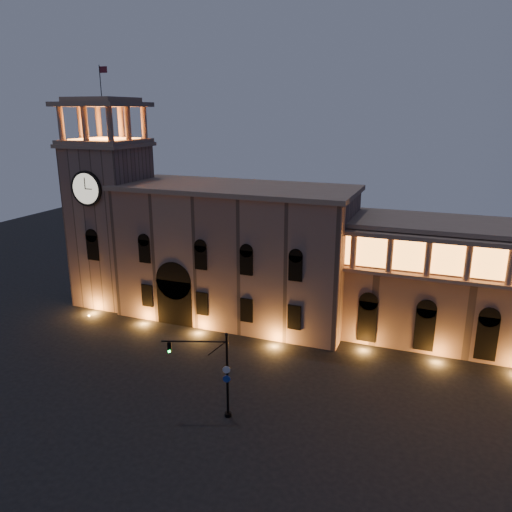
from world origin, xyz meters
name	(u,v)px	position (x,y,z in m)	size (l,w,h in m)	color
ground	(165,401)	(0.00, 0.00, 0.00)	(160.00, 160.00, 0.00)	black
government_building	(235,252)	(-2.08, 21.93, 8.77)	(30.80, 12.80, 17.60)	#806153
clock_tower	(111,216)	(-20.50, 20.98, 12.50)	(9.80, 9.80, 32.40)	#806153
traffic_light	(216,373)	(5.67, -0.40, 4.34)	(5.72, 2.30, 8.25)	black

